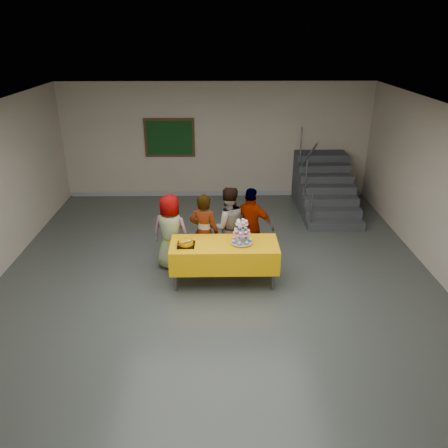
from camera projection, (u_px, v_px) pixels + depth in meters
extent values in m
plane|color=#4C514C|center=(217.00, 297.00, 7.42)|extent=(10.00, 10.00, 0.00)
cube|color=#BDAF98|center=(216.00, 141.00, 11.37)|extent=(8.00, 0.04, 3.00)
cube|color=silver|center=(216.00, 119.00, 6.20)|extent=(8.00, 10.00, 0.04)
cube|color=#999999|center=(217.00, 193.00, 11.94)|extent=(7.90, 0.03, 0.12)
cylinder|color=#595960|center=(175.00, 273.00, 7.46)|extent=(0.04, 0.04, 0.73)
cylinder|color=#595960|center=(273.00, 272.00, 7.49)|extent=(0.04, 0.04, 0.73)
cylinder|color=#595960|center=(178.00, 256.00, 7.99)|extent=(0.04, 0.04, 0.73)
cylinder|color=#595960|center=(270.00, 256.00, 8.02)|extent=(0.04, 0.04, 0.73)
cube|color=#595960|center=(224.00, 245.00, 7.59)|extent=(1.80, 0.70, 0.02)
cube|color=#FFAF05|center=(224.00, 255.00, 7.66)|extent=(1.88, 0.78, 0.44)
cylinder|color=silver|center=(242.00, 243.00, 7.57)|extent=(0.18, 0.18, 0.01)
cylinder|color=silver|center=(242.00, 232.00, 7.49)|extent=(0.02, 0.02, 0.42)
cylinder|color=silver|center=(242.00, 242.00, 7.56)|extent=(0.38, 0.38, 0.01)
cylinder|color=silver|center=(242.00, 233.00, 7.49)|extent=(0.30, 0.30, 0.01)
cylinder|color=silver|center=(242.00, 224.00, 7.42)|extent=(0.22, 0.22, 0.01)
cube|color=black|center=(186.00, 245.00, 7.51)|extent=(0.30, 0.30, 0.02)
cylinder|color=#FFA200|center=(186.00, 242.00, 7.49)|extent=(0.25, 0.25, 0.07)
ellipsoid|color=#FFA200|center=(186.00, 241.00, 7.47)|extent=(0.25, 0.25, 0.05)
ellipsoid|color=white|center=(188.00, 241.00, 7.44)|extent=(0.08, 0.08, 0.02)
cube|color=silver|center=(184.00, 243.00, 7.35)|extent=(0.30, 0.16, 0.04)
imported|color=slate|center=(171.00, 232.00, 8.11)|extent=(0.80, 0.63, 1.45)
imported|color=slate|center=(204.00, 232.00, 8.06)|extent=(0.61, 0.48, 1.48)
imported|color=slate|center=(228.00, 226.00, 8.23)|extent=(0.86, 0.73, 1.55)
imported|color=slate|center=(251.00, 226.00, 8.25)|extent=(0.96, 0.61, 1.52)
cube|color=#424447|center=(335.00, 225.00, 9.94)|extent=(1.30, 0.30, 0.18)
cube|color=#424447|center=(333.00, 216.00, 10.17)|extent=(1.30, 0.30, 0.36)
cube|color=#424447|center=(330.00, 208.00, 10.41)|extent=(1.30, 0.30, 0.54)
cube|color=#424447|center=(327.00, 200.00, 10.65)|extent=(1.30, 0.30, 0.72)
cube|color=#424447|center=(325.00, 192.00, 10.89)|extent=(1.30, 0.30, 0.90)
cube|color=#424447|center=(323.00, 185.00, 11.12)|extent=(1.30, 0.30, 1.08)
cube|color=#424447|center=(320.00, 178.00, 11.36)|extent=(1.30, 0.30, 1.26)
cube|color=#424447|center=(318.00, 174.00, 11.63)|extent=(1.30, 0.30, 1.26)
cylinder|color=#595960|center=(311.00, 211.00, 9.74)|extent=(0.04, 0.04, 0.90)
cylinder|color=#595960|center=(306.00, 177.00, 10.24)|extent=(0.04, 0.04, 0.90)
cylinder|color=#595960|center=(301.00, 145.00, 10.85)|extent=(0.04, 0.04, 0.90)
cylinder|color=#595960|center=(307.00, 158.00, 10.11)|extent=(0.04, 1.85, 1.20)
cube|color=#472B16|center=(170.00, 138.00, 11.29)|extent=(1.30, 0.04, 1.00)
cube|color=#143E16|center=(169.00, 138.00, 11.26)|extent=(1.18, 0.02, 0.88)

